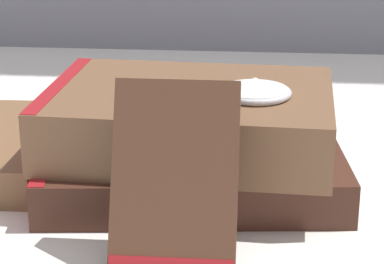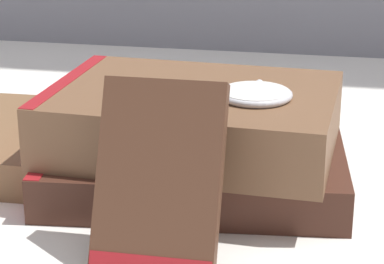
{
  "view_description": "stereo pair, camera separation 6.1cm",
  "coord_description": "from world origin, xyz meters",
  "px_view_note": "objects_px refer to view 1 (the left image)",
  "views": [
    {
      "loc": [
        0.03,
        -0.57,
        0.27
      ],
      "look_at": [
        -0.02,
        0.0,
        0.06
      ],
      "focal_mm": 75.0,
      "sensor_mm": 36.0,
      "label": 1
    },
    {
      "loc": [
        0.09,
        -0.56,
        0.27
      ],
      "look_at": [
        -0.02,
        0.0,
        0.06
      ],
      "focal_mm": 75.0,
      "sensor_mm": 36.0,
      "label": 2
    }
  ],
  "objects_px": {
    "book_flat_top": "(183,118)",
    "pocket_watch": "(255,92)",
    "book_flat_bottom": "(186,165)",
    "book_leaning_front": "(175,185)"
  },
  "relations": [
    {
      "from": "book_flat_top",
      "to": "book_leaning_front",
      "type": "relative_size",
      "value": 1.9
    },
    {
      "from": "book_flat_bottom",
      "to": "book_flat_top",
      "type": "relative_size",
      "value": 1.1
    },
    {
      "from": "book_flat_bottom",
      "to": "book_leaning_front",
      "type": "xyz_separation_m",
      "value": [
        0.0,
        -0.13,
        0.04
      ]
    },
    {
      "from": "book_flat_bottom",
      "to": "book_flat_top",
      "type": "height_order",
      "value": "book_flat_top"
    },
    {
      "from": "book_flat_bottom",
      "to": "book_leaning_front",
      "type": "distance_m",
      "value": 0.13
    },
    {
      "from": "book_flat_top",
      "to": "book_leaning_front",
      "type": "bearing_deg",
      "value": -83.96
    },
    {
      "from": "book_flat_bottom",
      "to": "pocket_watch",
      "type": "bearing_deg",
      "value": -23.93
    },
    {
      "from": "book_flat_bottom",
      "to": "pocket_watch",
      "type": "xyz_separation_m",
      "value": [
        0.05,
        -0.02,
        0.07
      ]
    },
    {
      "from": "book_flat_top",
      "to": "book_flat_bottom",
      "type": "bearing_deg",
      "value": 69.24
    },
    {
      "from": "book_flat_top",
      "to": "pocket_watch",
      "type": "xyz_separation_m",
      "value": [
        0.06,
        -0.01,
        0.03
      ]
    }
  ]
}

